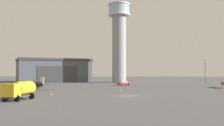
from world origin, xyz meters
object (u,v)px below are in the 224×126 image
object	(u,v)px
control_tower	(119,38)
car_red	(124,83)
traffic_cone_mid_apron	(120,91)
truck_fuel_tanker_yellow	(20,90)
light_post_north	(205,69)
traffic_cone_near_left	(28,94)
airplane_black	(33,84)
traffic_cone_near_right	(51,94)

from	to	relation	value
control_tower	car_red	size ratio (longest dim) A/B	8.05
traffic_cone_mid_apron	truck_fuel_tanker_yellow	bearing A→B (deg)	-134.31
control_tower	car_red	distance (m)	27.94
control_tower	light_post_north	distance (m)	35.97
car_red	traffic_cone_near_left	bearing A→B (deg)	-150.04
airplane_black	traffic_cone_near_left	xyz separation A→B (m)	(4.73, -15.37, -1.16)
airplane_black	traffic_cone_mid_apron	distance (m)	22.81
light_post_north	traffic_cone_near_left	bearing A→B (deg)	-133.97
truck_fuel_tanker_yellow	traffic_cone_near_left	distance (m)	7.69
traffic_cone_mid_apron	traffic_cone_near_right	bearing A→B (deg)	-144.80
traffic_cone_near_left	traffic_cone_mid_apron	bearing A→B (deg)	26.60
airplane_black	traffic_cone_near_right	bearing A→B (deg)	150.52
control_tower	traffic_cone_mid_apron	xyz separation A→B (m)	(0.80, -49.61, -18.30)
truck_fuel_tanker_yellow	light_post_north	world-z (taller)	light_post_north
traffic_cone_near_left	traffic_cone_mid_apron	world-z (taller)	traffic_cone_mid_apron
airplane_black	car_red	distance (m)	31.09
airplane_black	light_post_north	world-z (taller)	light_post_north
light_post_north	traffic_cone_near_left	size ratio (longest dim) A/B	16.96
car_red	traffic_cone_near_left	distance (m)	40.82
traffic_cone_near_right	control_tower	bearing A→B (deg)	78.60
airplane_black	traffic_cone_near_left	size ratio (longest dim) A/B	17.14
control_tower	traffic_cone_near_left	size ratio (longest dim) A/B	64.88
truck_fuel_tanker_yellow	traffic_cone_near_left	bearing A→B (deg)	-157.61
car_red	control_tower	bearing A→B (deg)	60.49
traffic_cone_near_right	traffic_cone_near_left	bearing A→B (deg)	175.15
airplane_black	light_post_north	distance (m)	64.39
airplane_black	truck_fuel_tanker_yellow	xyz separation A→B (m)	(6.16, -22.80, 0.19)
car_red	traffic_cone_near_left	size ratio (longest dim) A/B	8.06
control_tower	truck_fuel_tanker_yellow	xyz separation A→B (m)	(-14.76, -65.55, -16.97)
traffic_cone_near_left	traffic_cone_near_right	bearing A→B (deg)	-4.85
airplane_black	traffic_cone_mid_apron	xyz separation A→B (m)	(21.72, -6.86, -1.14)
control_tower	car_red	world-z (taller)	control_tower
control_tower	airplane_black	world-z (taller)	control_tower
control_tower	truck_fuel_tanker_yellow	bearing A→B (deg)	-102.69
control_tower	traffic_cone_mid_apron	size ratio (longest dim) A/B	61.12
light_post_north	traffic_cone_mid_apron	xyz separation A→B (m)	(-31.94, -42.20, -5.36)
traffic_cone_mid_apron	airplane_black	bearing A→B (deg)	162.47
airplane_black	car_red	xyz separation A→B (m)	(22.62, 21.32, -0.69)
car_red	traffic_cone_mid_apron	size ratio (longest dim) A/B	7.59
car_red	truck_fuel_tanker_yellow	bearing A→B (deg)	-144.50
light_post_north	traffic_cone_mid_apron	distance (m)	53.19
truck_fuel_tanker_yellow	traffic_cone_near_right	size ratio (longest dim) A/B	11.31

